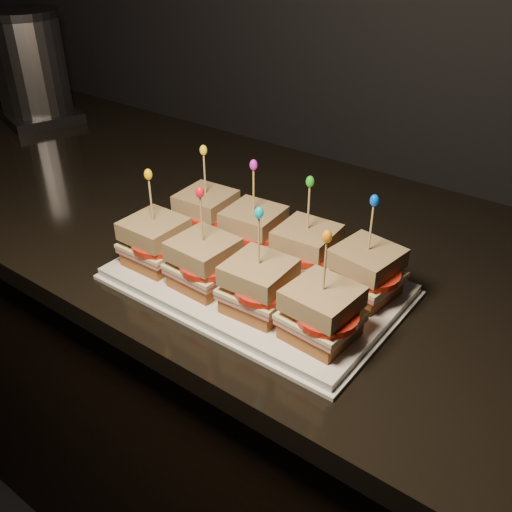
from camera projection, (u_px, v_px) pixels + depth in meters
The scene contains 64 objects.
cabinet at pixel (285, 420), 1.24m from camera, with size 2.42×0.68×0.85m, color black.
granite_slab at pixel (292, 245), 1.01m from camera, with size 2.46×0.72×0.04m, color black.
platter at pixel (256, 282), 0.86m from camera, with size 0.42×0.26×0.02m, color white.
platter_rim at pixel (256, 285), 0.86m from camera, with size 0.43×0.27×0.01m, color white.
sandwich_0_bread_bot at pixel (207, 227), 0.97m from camera, with size 0.08×0.08×0.02m, color brown.
sandwich_0_ham at pixel (207, 219), 0.96m from camera, with size 0.09×0.09×0.01m, color #C86B67.
sandwich_0_cheese at pixel (207, 215), 0.96m from camera, with size 0.09×0.09×0.01m, color beige.
sandwich_0_tomato at pixel (210, 214), 0.94m from camera, with size 0.08×0.08×0.01m, color red.
sandwich_0_bread_top at pixel (206, 201), 0.94m from camera, with size 0.08×0.08×0.03m, color #562C0B.
sandwich_0_pick at pixel (205, 177), 0.92m from camera, with size 0.00×0.00×0.09m, color tan.
sandwich_0_frill at pixel (203, 150), 0.90m from camera, with size 0.01×0.01×0.02m, color yellow.
sandwich_1_bread_bot at pixel (254, 244), 0.92m from camera, with size 0.08×0.08×0.02m, color brown.
sandwich_1_ham at pixel (254, 236), 0.91m from camera, with size 0.09×0.09×0.01m, color #C86B67.
sandwich_1_cheese at pixel (254, 232), 0.91m from camera, with size 0.09×0.09×0.01m, color beige.
sandwich_1_tomato at pixel (257, 232), 0.89m from camera, with size 0.08×0.08×0.01m, color red.
sandwich_1_bread_top at pixel (254, 218), 0.89m from camera, with size 0.08×0.08×0.03m, color #562C0B.
sandwich_1_pick at pixel (254, 192), 0.87m from camera, with size 0.00×0.00×0.09m, color tan.
sandwich_1_frill at pixel (253, 165), 0.84m from camera, with size 0.01×0.01×0.02m, color #C81BC6.
sandwich_2_bread_bot at pixel (306, 264), 0.87m from camera, with size 0.08×0.08×0.02m, color brown.
sandwich_2_ham at pixel (306, 256), 0.86m from camera, with size 0.09×0.09×0.01m, color #C86B67.
sandwich_2_cheese at pixel (306, 252), 0.85m from camera, with size 0.09×0.09×0.01m, color beige.
sandwich_2_tomato at pixel (311, 252), 0.84m from camera, with size 0.08×0.08×0.01m, color red.
sandwich_2_bread_top at pixel (307, 237), 0.84m from camera, with size 0.08×0.08×0.03m, color #562C0B.
sandwich_2_pick at pixel (308, 210), 0.82m from camera, with size 0.00×0.00×0.09m, color tan.
sandwich_2_frill at pixel (310, 181), 0.79m from camera, with size 0.01×0.01×0.02m, color green.
sandwich_3_bread_bot at pixel (364, 287), 0.82m from camera, with size 0.08×0.08×0.02m, color brown.
sandwich_3_ham at pixel (365, 278), 0.81m from camera, with size 0.09×0.09×0.01m, color #C86B67.
sandwich_3_cheese at pixel (365, 274), 0.80m from camera, with size 0.09×0.09×0.01m, color beige.
sandwich_3_tomato at pixel (372, 274), 0.79m from camera, with size 0.08×0.08×0.01m, color red.
sandwich_3_bread_top at pixel (367, 258), 0.79m from camera, with size 0.08×0.08×0.03m, color #562C0B.
sandwich_3_pick at pixel (371, 231), 0.77m from camera, with size 0.00×0.00×0.09m, color tan.
sandwich_3_frill at pixel (374, 200), 0.74m from camera, with size 0.01×0.01×0.02m, color blue.
sandwich_4_bread_bot at pixel (157, 256), 0.89m from camera, with size 0.08×0.08×0.02m, color brown.
sandwich_4_ham at pixel (156, 248), 0.88m from camera, with size 0.09×0.09×0.01m, color #C86B67.
sandwich_4_cheese at pixel (156, 244), 0.88m from camera, with size 0.09×0.09×0.01m, color beige.
sandwich_4_tomato at pixel (158, 243), 0.86m from camera, with size 0.08×0.08×0.01m, color red.
sandwich_4_bread_top at pixel (154, 229), 0.86m from camera, with size 0.08×0.08×0.03m, color #562C0B.
sandwich_4_pick at pixel (151, 203), 0.84m from camera, with size 0.00×0.00×0.09m, color tan.
sandwich_4_frill at pixel (148, 174), 0.81m from camera, with size 0.01×0.01×0.02m, color yellow.
sandwich_5_bread_bot at pixel (205, 277), 0.84m from camera, with size 0.08×0.08×0.02m, color brown.
sandwich_5_ham at pixel (204, 269), 0.83m from camera, with size 0.09×0.09×0.01m, color #C86B67.
sandwich_5_cheese at pixel (204, 265), 0.82m from camera, with size 0.09×0.09×0.01m, color beige.
sandwich_5_tomato at pixel (207, 265), 0.81m from camera, with size 0.08×0.08×0.01m, color red.
sandwich_5_bread_top at pixel (203, 249), 0.81m from camera, with size 0.08×0.08×0.03m, color #562C0B.
sandwich_5_pick at pixel (202, 222), 0.79m from camera, with size 0.00×0.00×0.09m, color tan.
sandwich_5_frill at pixel (200, 192), 0.76m from camera, with size 0.01×0.01×0.02m, color red.
sandwich_6_bread_bot at pixel (259, 301), 0.79m from camera, with size 0.08×0.08×0.02m, color brown.
sandwich_6_ham at pixel (259, 292), 0.78m from camera, with size 0.09×0.09×0.01m, color #C86B67.
sandwich_6_cheese at pixel (259, 288), 0.77m from camera, with size 0.09×0.09×0.01m, color beige.
sandwich_6_tomato at pixel (263, 289), 0.76m from camera, with size 0.08×0.08×0.01m, color red.
sandwich_6_bread_top at pixel (259, 272), 0.76m from camera, with size 0.08×0.08×0.03m, color #562C0B.
sandwich_6_pick at pixel (259, 244), 0.74m from camera, with size 0.00×0.00×0.09m, color tan.
sandwich_6_frill at pixel (259, 213), 0.71m from camera, with size 0.01×0.01×0.02m, color #09ACB6.
sandwich_7_bread_bot at pixel (320, 329), 0.73m from camera, with size 0.08×0.08×0.02m, color brown.
sandwich_7_ham at pixel (321, 319), 0.73m from camera, with size 0.09×0.09×0.01m, color #C86B67.
sandwich_7_cheese at pixel (321, 315), 0.72m from camera, with size 0.09×0.09×0.01m, color beige.
sandwich_7_tomato at pixel (327, 316), 0.71m from camera, with size 0.08×0.08×0.01m, color red.
sandwich_7_bread_top at pixel (322, 298), 0.71m from camera, with size 0.08×0.08×0.03m, color #562C0B.
sandwich_7_pick at pixel (325, 269), 0.69m from camera, with size 0.00×0.00×0.09m, color tan.
sandwich_7_frill at pixel (327, 236), 0.66m from camera, with size 0.01×0.01×0.02m, color orange.
appliance_base at pixel (40, 114), 1.54m from camera, with size 0.21×0.18×0.03m, color #262628.
appliance_body at pixel (30, 65), 1.47m from camera, with size 0.18×0.18×0.23m, color silver.
appliance_lid at pixel (19, 13), 1.40m from camera, with size 0.19×0.19×0.02m, color #262628.
appliance at pixel (30, 67), 1.47m from camera, with size 0.21×0.18×0.28m, color silver, non-canonical shape.
Camera 1 is at (0.76, 0.92, 1.38)m, focal length 40.00 mm.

